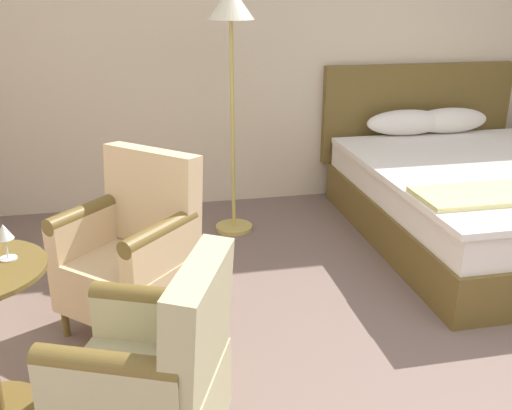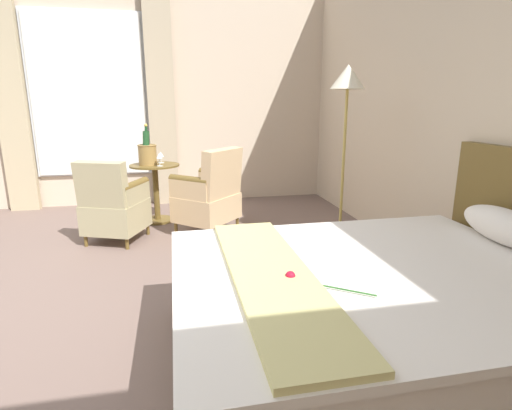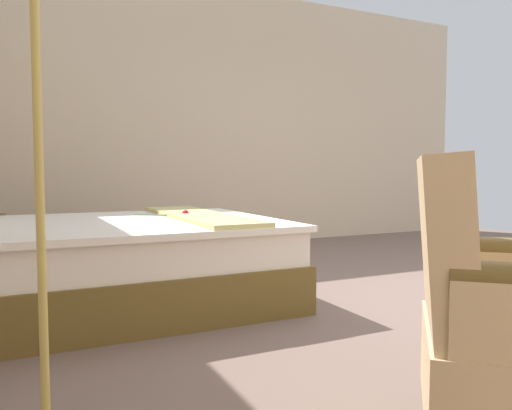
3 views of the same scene
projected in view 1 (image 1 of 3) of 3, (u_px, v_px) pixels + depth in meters
The scene contains 6 objects.
wall_headboard_side at pixel (318, 10), 4.61m from camera, with size 6.54×0.12×3.14m.
bed at pixel (478, 194), 4.17m from camera, with size 1.72×2.25×1.13m.
floor_lamp_brass at pixel (231, 32), 3.86m from camera, with size 0.32×0.32×1.75m.
wine_glass_near_bucket at pixel (4, 234), 2.27m from camera, with size 0.07×0.07×0.15m.
armchair_by_window at pixel (134, 253), 2.98m from camera, with size 0.81×0.81×0.95m.
armchair_facing_bed at pixel (152, 379), 2.09m from camera, with size 0.73×0.70×0.87m.
Camera 1 is at (-1.47, -1.33, 1.73)m, focal length 40.00 mm.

